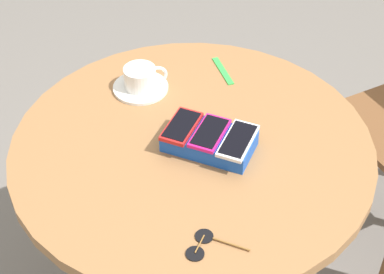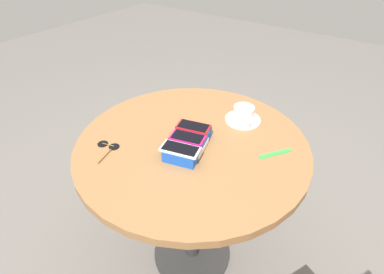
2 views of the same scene
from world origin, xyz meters
TOP-DOWN VIEW (x-y plane):
  - round_table at (0.00, 0.00)m, footprint 0.86×0.86m
  - phone_box at (-0.04, -0.01)m, footprint 0.23×0.16m
  - phone_white at (-0.11, -0.03)m, footprint 0.09×0.14m
  - phone_magenta at (-0.04, -0.01)m, footprint 0.09×0.13m
  - phone_red at (0.02, 0.01)m, footprint 0.09×0.13m
  - saucer at (0.24, -0.09)m, footprint 0.14×0.14m
  - coffee_cup at (0.23, -0.09)m, footprint 0.09×0.10m
  - lanyard_strap at (0.11, -0.28)m, footprint 0.11×0.09m
  - sunglasses at (-0.20, 0.23)m, footprint 0.11×0.09m

SIDE VIEW (x-z plane):
  - round_table at x=0.00m, z-range 0.23..0.95m
  - lanyard_strap at x=0.11m, z-range 0.72..0.72m
  - sunglasses at x=-0.20m, z-range 0.72..0.73m
  - saucer at x=0.24m, z-range 0.72..0.73m
  - phone_box at x=-0.04m, z-range 0.72..0.76m
  - coffee_cup at x=0.23m, z-range 0.73..0.78m
  - phone_white at x=-0.11m, z-range 0.76..0.77m
  - phone_magenta at x=-0.04m, z-range 0.76..0.77m
  - phone_red at x=0.02m, z-range 0.76..0.77m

